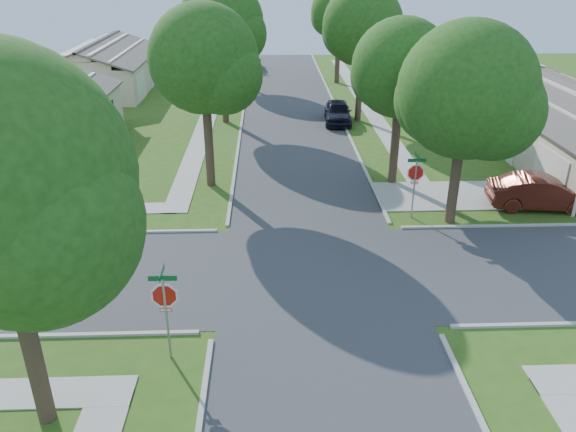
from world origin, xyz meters
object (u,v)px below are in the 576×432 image
(tree_e_far, at_px, (340,15))
(tree_w_near, at_px, (205,64))
(tree_e_near, at_px, (402,73))
(house_nw_far, at_px, (103,72))
(car_curb_east, at_px, (338,112))
(tree_e_mid, at_px, (363,29))
(house_nw_near, at_px, (29,126))
(car_driveway, at_px, (542,192))
(stop_sign_sw, at_px, (165,299))
(tree_w_mid, at_px, (222,26))
(stop_sign_ne, at_px, (415,175))
(tree_ne_corner, at_px, (468,97))
(house_ne_far, at_px, (478,76))
(car_curb_west, at_px, (253,63))
(tree_w_far, at_px, (233,21))

(tree_e_far, xyz_separation_m, tree_w_near, (-9.40, -25.00, 0.14))
(tree_e_near, bearing_deg, house_nw_far, 132.06)
(tree_e_far, xyz_separation_m, car_curb_east, (-1.55, -13.45, -5.21))
(tree_e_mid, distance_m, house_nw_near, 22.12)
(house_nw_near, bearing_deg, car_driveway, -19.43)
(stop_sign_sw, bearing_deg, tree_w_near, 89.77)
(tree_e_near, distance_m, house_nw_far, 31.24)
(house_nw_near, height_order, car_curb_east, house_nw_near)
(stop_sign_sw, distance_m, car_curb_east, 26.49)
(stop_sign_sw, bearing_deg, tree_w_mid, 89.87)
(car_driveway, bearing_deg, house_nw_far, 52.94)
(stop_sign_sw, height_order, stop_sign_ne, same)
(tree_ne_corner, height_order, car_curb_east, tree_ne_corner)
(house_ne_far, xyz_separation_m, car_driveway, (-5.06, -23.50, -0.73))
(tree_ne_corner, bearing_deg, car_driveway, 15.80)
(tree_w_mid, relative_size, car_driveway, 2.00)
(tree_w_near, height_order, house_nw_far, tree_w_near)
(tree_e_mid, bearing_deg, tree_w_near, -128.08)
(car_curb_east, bearing_deg, car_curb_west, 111.15)
(stop_sign_ne, height_order, car_curb_west, stop_sign_ne)
(tree_e_near, bearing_deg, tree_w_mid, 128.05)
(tree_e_far, height_order, tree_w_near, tree_w_near)
(house_nw_far, bearing_deg, car_curb_east, -30.81)
(stop_sign_sw, distance_m, tree_ne_corner, 14.64)
(tree_e_far, xyz_separation_m, tree_w_mid, (-9.39, -13.00, 0.51))
(tree_e_near, bearing_deg, house_ne_far, 60.65)
(tree_w_far, bearing_deg, car_driveway, -61.34)
(tree_e_mid, distance_m, tree_w_far, 16.06)
(stop_sign_ne, distance_m, house_nw_near, 23.12)
(stop_sign_sw, relative_size, stop_sign_ne, 1.00)
(stop_sign_sw, relative_size, tree_w_far, 0.37)
(tree_e_mid, bearing_deg, tree_w_far, 125.90)
(house_nw_far, bearing_deg, stop_sign_sw, -72.90)
(tree_e_far, relative_size, tree_w_mid, 0.91)
(stop_sign_ne, xyz_separation_m, tree_ne_corner, (1.66, -0.49, 3.56))
(stop_sign_sw, bearing_deg, tree_w_far, 89.93)
(tree_w_far, height_order, car_driveway, tree_w_far)
(stop_sign_ne, distance_m, house_nw_far, 34.26)
(tree_w_near, bearing_deg, tree_e_near, -0.00)
(tree_e_near, height_order, house_nw_near, tree_e_near)
(car_curb_west, bearing_deg, house_nw_near, 62.17)
(tree_e_near, relative_size, car_driveway, 1.73)
(tree_w_far, relative_size, tree_ne_corner, 0.93)
(stop_sign_ne, height_order, house_nw_far, house_nw_far)
(tree_w_mid, distance_m, house_ne_far, 22.68)
(car_curb_east, bearing_deg, tree_e_mid, 20.21)
(tree_w_far, xyz_separation_m, car_curb_west, (1.45, 7.28, -4.88))
(tree_e_mid, xyz_separation_m, car_driveway, (6.17, -15.51, -5.46))
(tree_ne_corner, xyz_separation_m, house_nw_far, (-22.35, 27.79, -4.08))
(house_ne_far, xyz_separation_m, car_curb_west, (-19.19, 12.29, -0.89))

